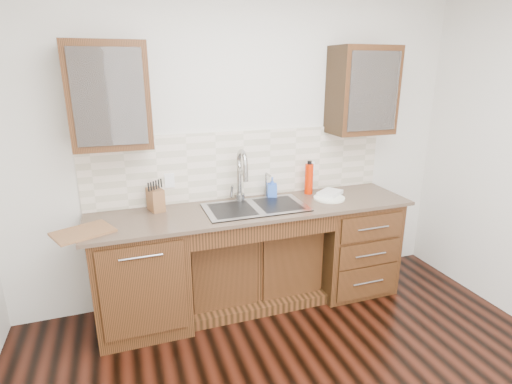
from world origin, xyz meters
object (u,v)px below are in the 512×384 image
object	(u,v)px
plate	(329,198)
cutting_board	(83,232)
water_bottle	(309,179)
knife_block	(156,200)
soap_bottle	(272,187)

from	to	relation	value
plate	cutting_board	size ratio (longest dim) A/B	0.71
cutting_board	water_bottle	bearing A→B (deg)	9.54
water_bottle	plate	size ratio (longest dim) A/B	1.01
water_bottle	cutting_board	xyz separation A→B (m)	(-1.90, -0.32, -0.13)
water_bottle	knife_block	world-z (taller)	water_bottle
water_bottle	knife_block	distance (m)	1.37
soap_bottle	water_bottle	bearing A→B (deg)	16.65
soap_bottle	knife_block	distance (m)	1.01
knife_block	cutting_board	size ratio (longest dim) A/B	0.47
soap_bottle	plate	xyz separation A→B (m)	(0.46, -0.21, -0.08)
cutting_board	plate	bearing A→B (deg)	3.34
water_bottle	cutting_board	size ratio (longest dim) A/B	0.72
water_bottle	plate	world-z (taller)	water_bottle
soap_bottle	knife_block	bearing A→B (deg)	-161.88
soap_bottle	cutting_board	world-z (taller)	soap_bottle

